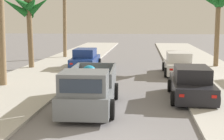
{
  "coord_description": "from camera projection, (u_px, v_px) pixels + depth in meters",
  "views": [
    {
      "loc": [
        1.12,
        -7.34,
        3.61
      ],
      "look_at": [
        -0.44,
        7.45,
        1.2
      ],
      "focal_mm": 48.41,
      "sensor_mm": 36.0,
      "label": 1
    }
  ],
  "objects": [
    {
      "name": "sidewalk_left",
      "position": [
        43.0,
        75.0,
        20.24
      ],
      "size": [
        5.16,
        60.0,
        0.12
      ],
      "primitive_type": "cube",
      "color": "beige",
      "rests_on": "ground"
    },
    {
      "name": "palm_tree_left_mid",
      "position": [
        218.0,
        5.0,
        23.15
      ],
      "size": [
        3.36,
        3.22,
        5.97
      ],
      "color": "brown",
      "rests_on": "ground"
    },
    {
      "name": "palm_tree_right_fore",
      "position": [
        29.0,
        10.0,
        22.48
      ],
      "size": [
        3.64,
        3.7,
        5.51
      ],
      "color": "brown",
      "rests_on": "ground"
    },
    {
      "name": "car_left_mid",
      "position": [
        178.0,
        64.0,
        20.66
      ],
      "size": [
        2.06,
        4.27,
        1.54
      ],
      "color": "silver",
      "rests_on": "ground"
    },
    {
      "name": "sidewalk_right",
      "position": [
        214.0,
        78.0,
        19.09
      ],
      "size": [
        5.16,
        60.0,
        0.12
      ],
      "primitive_type": "cube",
      "color": "beige",
      "rests_on": "ground"
    },
    {
      "name": "car_right_near",
      "position": [
        191.0,
        84.0,
        14.09
      ],
      "size": [
        2.11,
        4.3,
        1.54
      ],
      "color": "black",
      "rests_on": "ground"
    },
    {
      "name": "curb_right",
      "position": [
        195.0,
        78.0,
        19.21
      ],
      "size": [
        0.16,
        60.0,
        0.1
      ],
      "primitive_type": "cube",
      "color": "silver",
      "rests_on": "ground"
    },
    {
      "name": "car_left_near",
      "position": [
        85.0,
        59.0,
        23.2
      ],
      "size": [
        2.07,
        4.28,
        1.54
      ],
      "color": "navy",
      "rests_on": "ground"
    },
    {
      "name": "curb_left",
      "position": [
        60.0,
        75.0,
        20.12
      ],
      "size": [
        0.16,
        60.0,
        0.1
      ],
      "primitive_type": "cube",
      "color": "silver",
      "rests_on": "ground"
    },
    {
      "name": "pickup_truck",
      "position": [
        89.0,
        90.0,
        12.49
      ],
      "size": [
        2.36,
        5.28,
        1.8
      ],
      "color": "slate",
      "rests_on": "ground"
    }
  ]
}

